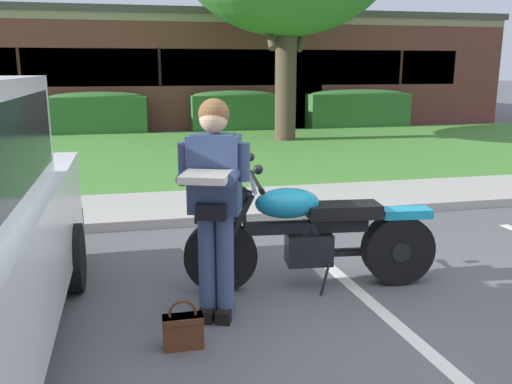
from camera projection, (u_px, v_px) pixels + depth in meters
name	position (u px, v px, depth m)	size (l,w,h in m)	color
ground_plane	(363.00, 345.00, 3.80)	(140.00, 140.00, 0.00)	#565659
curb_strip	(260.00, 216.00, 6.88)	(60.00, 0.20, 0.12)	#ADA89E
concrete_walk	(247.00, 202.00, 7.69)	(60.00, 1.50, 0.08)	#ADA89E
grass_lawn	(205.00, 153.00, 12.19)	(60.00, 7.96, 0.06)	#478433
stall_stripe_0	(22.00, 368.00, 3.50)	(0.12, 4.40, 0.01)	silver
stall_stripe_1	(399.00, 326.00, 4.07)	(0.12, 4.40, 0.01)	silver
motorcycle	(320.00, 234.00, 4.72)	(2.24, 0.82, 1.26)	black
rider_person	(214.00, 194.00, 3.97)	(0.55, 0.65, 1.70)	black
handbag	(183.00, 328.00, 3.73)	(0.28, 0.13, 0.36)	#562D19
hedge_center_left	(98.00, 112.00, 15.67)	(2.80, 0.90, 1.24)	#336B2D
hedge_center_right	(234.00, 110.00, 16.53)	(2.67, 0.90, 1.24)	#336B2D
hedge_right	(357.00, 108.00, 17.40)	(3.35, 0.90, 1.24)	#336B2D
brick_building	(153.00, 69.00, 21.27)	(23.53, 10.99, 3.70)	brown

